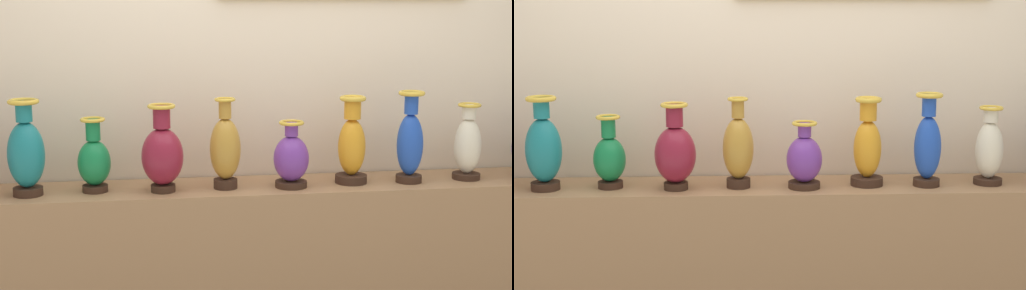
% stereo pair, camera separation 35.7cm
% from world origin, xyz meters
% --- Properties ---
extents(display_shelf, '(3.61, 0.40, 1.03)m').
position_xyz_m(display_shelf, '(0.00, 0.00, 0.52)').
color(display_shelf, '#99704C').
rests_on(display_shelf, ground_plane).
extents(back_wall, '(5.82, 0.14, 3.00)m').
position_xyz_m(back_wall, '(0.01, 0.26, 1.51)').
color(back_wall, beige).
rests_on(back_wall, ground_plane).
extents(vase_teal, '(0.16, 0.16, 0.43)m').
position_xyz_m(vase_teal, '(-1.03, -0.05, 1.22)').
color(vase_teal, '#382319').
rests_on(vase_teal, display_shelf).
extents(vase_emerald, '(0.15, 0.15, 0.34)m').
position_xyz_m(vase_emerald, '(-0.74, -0.02, 1.17)').
color(vase_emerald, '#382319').
rests_on(vase_emerald, display_shelf).
extents(vase_burgundy, '(0.19, 0.19, 0.40)m').
position_xyz_m(vase_burgundy, '(-0.43, -0.06, 1.20)').
color(vase_burgundy, '#382319').
rests_on(vase_burgundy, display_shelf).
extents(vase_ochre, '(0.14, 0.14, 0.42)m').
position_xyz_m(vase_ochre, '(-0.15, -0.04, 1.21)').
color(vase_ochre, '#382319').
rests_on(vase_ochre, display_shelf).
extents(vase_violet, '(0.16, 0.16, 0.31)m').
position_xyz_m(vase_violet, '(0.15, -0.06, 1.16)').
color(vase_violet, '#382319').
rests_on(vase_violet, display_shelf).
extents(vase_amber, '(0.15, 0.15, 0.42)m').
position_xyz_m(vase_amber, '(0.45, -0.02, 1.21)').
color(vase_amber, '#382319').
rests_on(vase_amber, display_shelf).
extents(vase_sapphire, '(0.12, 0.12, 0.44)m').
position_xyz_m(vase_sapphire, '(0.73, -0.05, 1.22)').
color(vase_sapphire, '#382319').
rests_on(vase_sapphire, display_shelf).
extents(vase_ivory, '(0.13, 0.13, 0.37)m').
position_xyz_m(vase_ivory, '(1.03, -0.02, 1.19)').
color(vase_ivory, '#382319').
rests_on(vase_ivory, display_shelf).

